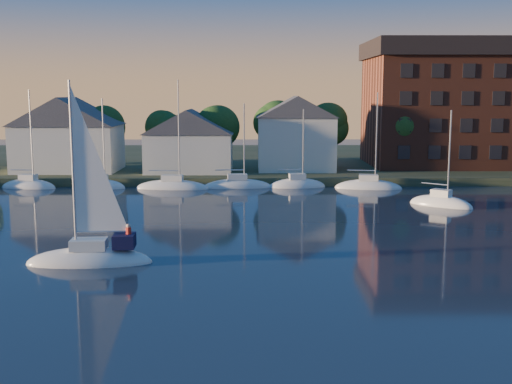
{
  "coord_description": "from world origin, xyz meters",
  "views": [
    {
      "loc": [
        2.17,
        -26.39,
        11.16
      ],
      "look_at": [
        2.47,
        22.0,
        3.68
      ],
      "focal_mm": 45.0,
      "sensor_mm": 36.0,
      "label": 1
    }
  ],
  "objects_px": {
    "clubhouse_centre": "(189,140)",
    "hero_sailboat": "(91,255)",
    "condo_block": "(477,103)",
    "drifting_sailboat_right": "(441,205)",
    "clubhouse_east": "(296,132)",
    "clubhouse_west": "(68,133)"
  },
  "relations": [
    {
      "from": "clubhouse_centre",
      "to": "clubhouse_west",
      "type": "bearing_deg",
      "value": 176.42
    },
    {
      "from": "clubhouse_east",
      "to": "condo_block",
      "type": "distance_m",
      "value": 26.94
    },
    {
      "from": "clubhouse_centre",
      "to": "drifting_sailboat_right",
      "type": "distance_m",
      "value": 34.24
    },
    {
      "from": "clubhouse_west",
      "to": "condo_block",
      "type": "distance_m",
      "value": 56.56
    },
    {
      "from": "clubhouse_centre",
      "to": "drifting_sailboat_right",
      "type": "height_order",
      "value": "drifting_sailboat_right"
    },
    {
      "from": "condo_block",
      "to": "clubhouse_centre",
      "type": "bearing_deg",
      "value": -168.76
    },
    {
      "from": "hero_sailboat",
      "to": "drifting_sailboat_right",
      "type": "height_order",
      "value": "hero_sailboat"
    },
    {
      "from": "clubhouse_east",
      "to": "clubhouse_west",
      "type": "bearing_deg",
      "value": -178.09
    },
    {
      "from": "clubhouse_east",
      "to": "hero_sailboat",
      "type": "xyz_separation_m",
      "value": [
        -16.47,
        -44.13,
        -5.44
      ]
    },
    {
      "from": "condo_block",
      "to": "hero_sailboat",
      "type": "relative_size",
      "value": 2.37
    },
    {
      "from": "clubhouse_centre",
      "to": "hero_sailboat",
      "type": "xyz_separation_m",
      "value": [
        -2.47,
        -42.13,
        -4.58
      ]
    },
    {
      "from": "clubhouse_centre",
      "to": "condo_block",
      "type": "xyz_separation_m",
      "value": [
        40.0,
        7.95,
        4.66
      ]
    },
    {
      "from": "hero_sailboat",
      "to": "drifting_sailboat_right",
      "type": "xyz_separation_m",
      "value": [
        29.52,
        21.77,
        -0.46
      ]
    },
    {
      "from": "clubhouse_west",
      "to": "condo_block",
      "type": "height_order",
      "value": "condo_block"
    },
    {
      "from": "condo_block",
      "to": "drifting_sailboat_right",
      "type": "height_order",
      "value": "condo_block"
    },
    {
      "from": "clubhouse_centre",
      "to": "hero_sailboat",
      "type": "distance_m",
      "value": 42.44
    },
    {
      "from": "clubhouse_east",
      "to": "clubhouse_centre",
      "type": "bearing_deg",
      "value": -171.87
    },
    {
      "from": "clubhouse_east",
      "to": "hero_sailboat",
      "type": "relative_size",
      "value": 0.8
    },
    {
      "from": "clubhouse_west",
      "to": "condo_block",
      "type": "relative_size",
      "value": 0.44
    },
    {
      "from": "clubhouse_centre",
      "to": "condo_block",
      "type": "distance_m",
      "value": 41.05
    },
    {
      "from": "condo_block",
      "to": "hero_sailboat",
      "type": "bearing_deg",
      "value": -130.3
    },
    {
      "from": "clubhouse_west",
      "to": "drifting_sailboat_right",
      "type": "height_order",
      "value": "clubhouse_west"
    }
  ]
}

